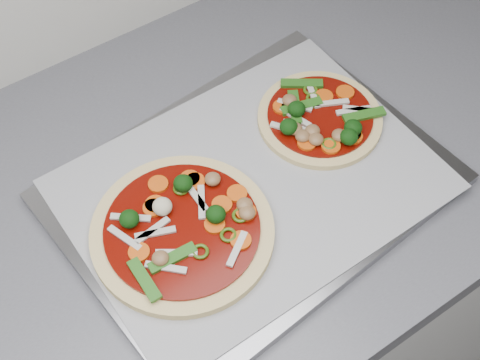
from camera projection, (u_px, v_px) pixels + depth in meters
base_cabinet at (231, 315)px, 1.26m from camera, size 3.60×0.60×0.86m
countertop at (228, 177)px, 0.89m from camera, size 3.60×0.60×0.04m
baking_tray at (251, 188)px, 0.85m from camera, size 0.49×0.38×0.02m
parchment at (251, 184)px, 0.84m from camera, size 0.45×0.33×0.00m
pizza_left at (183, 229)px, 0.79m from camera, size 0.27×0.27×0.04m
pizza_right at (319, 118)px, 0.89m from camera, size 0.18×0.18×0.03m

